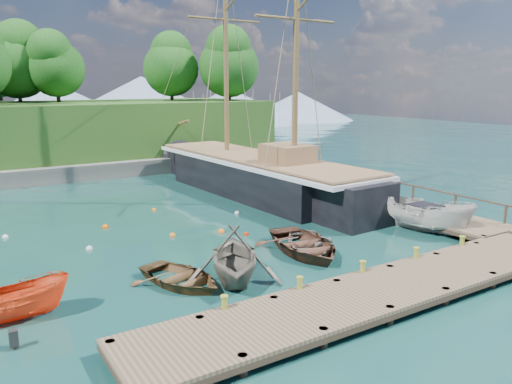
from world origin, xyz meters
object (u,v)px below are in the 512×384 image
Objects in this scene: rowboat_2 at (304,253)px; cabin_boat_white at (424,231)px; motorboat_orange at (10,321)px; schooner at (258,178)px; rowboat_1 at (234,281)px; rowboat_3 at (309,251)px; rowboat_0 at (181,285)px.

rowboat_2 is 7.52m from cabin_boat_white.
schooner is at bearing -50.14° from motorboat_orange.
rowboat_1 is 0.16× the size of schooner.
motorboat_orange is at bearing -151.38° from rowboat_3.
schooner is at bearing 88.29° from cabin_boat_white.
rowboat_0 is 1.03× the size of motorboat_orange.
rowboat_0 is at bearing -86.48° from motorboat_orange.
rowboat_3 is at bearing -12.95° from rowboat_0.
rowboat_1 is 1.08× the size of rowboat_3.
rowboat_1 is 11.90m from cabin_boat_white.
rowboat_1 is 15.99m from schooner.
cabin_boat_white reaches higher than rowboat_2.
rowboat_0 is at bearing -174.01° from rowboat_1.
rowboat_2 is at bearing -139.73° from rowboat_3.
schooner is at bearing 82.08° from rowboat_1.
rowboat_1 is at bearing -39.04° from rowboat_0.
rowboat_1 reaches higher than rowboat_3.
rowboat_1 is 1.16× the size of motorboat_orange.
cabin_boat_white is (19.83, -0.34, 0.00)m from motorboat_orange.
rowboat_3 is 0.15× the size of schooner.
rowboat_2 is 0.18× the size of schooner.
motorboat_orange is at bearing -158.86° from rowboat_1.
rowboat_0 is 0.79× the size of rowboat_2.
rowboat_0 is 0.95× the size of rowboat_3.
rowboat_0 is at bearing -166.41° from rowboat_2.
rowboat_3 is at bearing 160.92° from cabin_boat_white.
rowboat_3 is at bearing 42.84° from rowboat_1.
rowboat_0 is 0.75× the size of cabin_boat_white.
rowboat_1 reaches higher than cabin_boat_white.
cabin_boat_white is at bearing -86.04° from motorboat_orange.
rowboat_1 reaches higher than rowboat_2.
rowboat_2 is 1.21× the size of rowboat_3.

